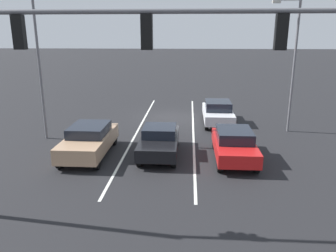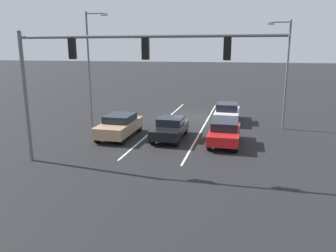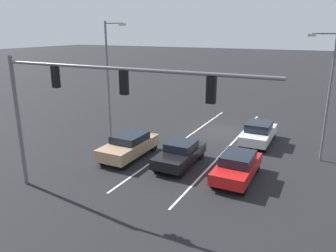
{
  "view_description": "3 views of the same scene",
  "coord_description": "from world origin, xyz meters",
  "px_view_note": "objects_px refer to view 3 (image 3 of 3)",
  "views": [
    {
      "loc": [
        -1.41,
        22.98,
        5.74
      ],
      "look_at": [
        -0.49,
        8.67,
        1.74
      ],
      "focal_mm": 35.0,
      "sensor_mm": 36.0,
      "label": 1
    },
    {
      "loc": [
        -4.7,
        28.15,
        5.82
      ],
      "look_at": [
        -0.07,
        8.62,
        1.07
      ],
      "focal_mm": 35.0,
      "sensor_mm": 36.0,
      "label": 2
    },
    {
      "loc": [
        -7.58,
        24.4,
        7.82
      ],
      "look_at": [
        1.2,
        6.95,
        2.08
      ],
      "focal_mm": 35.0,
      "sensor_mm": 36.0,
      "label": 3
    }
  ],
  "objects_px": {
    "street_lamp_right_shoulder": "(110,74)",
    "car_red_leftlane_front": "(237,166)",
    "car_tan_rightlane_front": "(129,145)",
    "car_black_midlane_front": "(180,153)",
    "car_white_leftlane_second": "(259,132)",
    "traffic_signal_gantry": "(81,95)",
    "street_lamp_left_shoulder": "(327,90)"
  },
  "relations": [
    {
      "from": "car_tan_rightlane_front",
      "to": "street_lamp_right_shoulder",
      "type": "xyz_separation_m",
      "value": [
        3.13,
        -2.52,
        4.01
      ]
    },
    {
      "from": "car_white_leftlane_second",
      "to": "street_lamp_left_shoulder",
      "type": "xyz_separation_m",
      "value": [
        -4.01,
        1.61,
        3.67
      ]
    },
    {
      "from": "street_lamp_right_shoulder",
      "to": "traffic_signal_gantry",
      "type": "bearing_deg",
      "value": 119.04
    },
    {
      "from": "car_black_midlane_front",
      "to": "car_white_leftlane_second",
      "type": "bearing_deg",
      "value": -118.4
    },
    {
      "from": "street_lamp_right_shoulder",
      "to": "street_lamp_left_shoulder",
      "type": "height_order",
      "value": "street_lamp_right_shoulder"
    },
    {
      "from": "traffic_signal_gantry",
      "to": "street_lamp_left_shoulder",
      "type": "xyz_separation_m",
      "value": [
        -9.4,
        -10.46,
        -0.69
      ]
    },
    {
      "from": "car_tan_rightlane_front",
      "to": "car_white_leftlane_second",
      "type": "height_order",
      "value": "car_white_leftlane_second"
    },
    {
      "from": "car_red_leftlane_front",
      "to": "street_lamp_right_shoulder",
      "type": "relative_size",
      "value": 0.5
    },
    {
      "from": "car_red_leftlane_front",
      "to": "car_white_leftlane_second",
      "type": "xyz_separation_m",
      "value": [
        0.23,
        -6.59,
        0.01
      ]
    },
    {
      "from": "street_lamp_right_shoulder",
      "to": "car_black_midlane_front",
      "type": "bearing_deg",
      "value": 161.18
    },
    {
      "from": "traffic_signal_gantry",
      "to": "car_black_midlane_front",
      "type": "bearing_deg",
      "value": -109.14
    },
    {
      "from": "traffic_signal_gantry",
      "to": "car_white_leftlane_second",
      "type": "bearing_deg",
      "value": -114.05
    },
    {
      "from": "car_red_leftlane_front",
      "to": "car_white_leftlane_second",
      "type": "height_order",
      "value": "car_white_leftlane_second"
    },
    {
      "from": "street_lamp_right_shoulder",
      "to": "street_lamp_left_shoulder",
      "type": "xyz_separation_m",
      "value": [
        -13.91,
        -2.34,
        -0.34
      ]
    },
    {
      "from": "car_red_leftlane_front",
      "to": "car_tan_rightlane_front",
      "type": "bearing_deg",
      "value": -1.04
    },
    {
      "from": "car_tan_rightlane_front",
      "to": "street_lamp_right_shoulder",
      "type": "bearing_deg",
      "value": -38.82
    },
    {
      "from": "street_lamp_right_shoulder",
      "to": "car_red_leftlane_front",
      "type": "bearing_deg",
      "value": 165.38
    },
    {
      "from": "street_lamp_right_shoulder",
      "to": "car_white_leftlane_second",
      "type": "bearing_deg",
      "value": -158.26
    },
    {
      "from": "car_red_leftlane_front",
      "to": "street_lamp_left_shoulder",
      "type": "height_order",
      "value": "street_lamp_left_shoulder"
    },
    {
      "from": "car_black_midlane_front",
      "to": "street_lamp_right_shoulder",
      "type": "distance_m",
      "value": 8.03
    },
    {
      "from": "traffic_signal_gantry",
      "to": "street_lamp_right_shoulder",
      "type": "xyz_separation_m",
      "value": [
        4.51,
        -8.13,
        -0.35
      ]
    },
    {
      "from": "car_tan_rightlane_front",
      "to": "car_black_midlane_front",
      "type": "bearing_deg",
      "value": -175.32
    },
    {
      "from": "car_tan_rightlane_front",
      "to": "traffic_signal_gantry",
      "type": "xyz_separation_m",
      "value": [
        -1.38,
        5.61,
        4.35
      ]
    },
    {
      "from": "car_tan_rightlane_front",
      "to": "car_white_leftlane_second",
      "type": "xyz_separation_m",
      "value": [
        -6.77,
        -6.46,
        -0.01
      ]
    },
    {
      "from": "car_tan_rightlane_front",
      "to": "car_red_leftlane_front",
      "type": "bearing_deg",
      "value": 178.96
    },
    {
      "from": "car_tan_rightlane_front",
      "to": "car_black_midlane_front",
      "type": "relative_size",
      "value": 1.08
    },
    {
      "from": "car_white_leftlane_second",
      "to": "car_black_midlane_front",
      "type": "bearing_deg",
      "value": 61.6
    },
    {
      "from": "street_lamp_right_shoulder",
      "to": "car_tan_rightlane_front",
      "type": "bearing_deg",
      "value": 141.18
    },
    {
      "from": "car_black_midlane_front",
      "to": "car_white_leftlane_second",
      "type": "xyz_separation_m",
      "value": [
        -3.34,
        -6.18,
        0.05
      ]
    },
    {
      "from": "car_tan_rightlane_front",
      "to": "street_lamp_right_shoulder",
      "type": "height_order",
      "value": "street_lamp_right_shoulder"
    },
    {
      "from": "car_tan_rightlane_front",
      "to": "street_lamp_left_shoulder",
      "type": "relative_size",
      "value": 0.58
    },
    {
      "from": "car_red_leftlane_front",
      "to": "car_tan_rightlane_front",
      "type": "relative_size",
      "value": 0.93
    }
  ]
}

